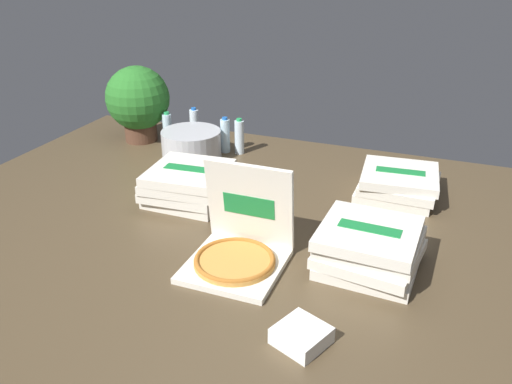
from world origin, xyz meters
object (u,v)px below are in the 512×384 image
(pizza_stack_left_far, at_px, (188,184))
(napkin_pile, at_px, (301,336))
(pizza_stack_right_near, at_px, (398,183))
(ice_bucket, at_px, (191,144))
(open_pizza_box, at_px, (239,246))
(water_bottle_0, at_px, (239,137))
(potted_plant, at_px, (138,100))
(pizza_stack_left_near, at_px, (369,248))
(water_bottle_1, at_px, (225,135))
(water_bottle_3, at_px, (168,130))
(water_bottle_2, at_px, (194,125))

(pizza_stack_left_far, distance_m, napkin_pile, 1.14)
(pizza_stack_right_near, height_order, pizza_stack_left_far, pizza_stack_left_far)
(ice_bucket, bearing_deg, open_pizza_box, -53.22)
(pizza_stack_left_far, height_order, water_bottle_0, water_bottle_0)
(pizza_stack_right_near, height_order, potted_plant, potted_plant)
(pizza_stack_left_near, bearing_deg, pizza_stack_left_far, 164.05)
(water_bottle_1, height_order, potted_plant, potted_plant)
(water_bottle_3, bearing_deg, water_bottle_2, 51.12)
(ice_bucket, height_order, water_bottle_2, water_bottle_2)
(water_bottle_2, height_order, napkin_pile, water_bottle_2)
(water_bottle_3, relative_size, potted_plant, 0.46)
(pizza_stack_left_far, height_order, napkin_pile, pizza_stack_left_far)
(pizza_stack_left_near, relative_size, water_bottle_0, 1.90)
(open_pizza_box, bearing_deg, water_bottle_3, 131.24)
(pizza_stack_left_near, distance_m, pizza_stack_left_far, 0.98)
(pizza_stack_right_near, distance_m, pizza_stack_left_far, 1.06)
(water_bottle_0, bearing_deg, pizza_stack_right_near, -14.46)
(pizza_stack_right_near, distance_m, napkin_pile, 1.23)
(open_pizza_box, xyz_separation_m, water_bottle_3, (-0.94, 1.08, 0.03))
(water_bottle_2, bearing_deg, open_pizza_box, -55.83)
(open_pizza_box, height_order, water_bottle_0, open_pizza_box)
(water_bottle_1, bearing_deg, water_bottle_3, -175.14)
(pizza_stack_left_near, distance_m, potted_plant, 1.91)
(ice_bucket, distance_m, water_bottle_1, 0.22)
(open_pizza_box, xyz_separation_m, water_bottle_1, (-0.56, 1.11, 0.03))
(pizza_stack_left_far, distance_m, water_bottle_3, 0.81)
(water_bottle_2, height_order, water_bottle_3, same)
(open_pizza_box, xyz_separation_m, pizza_stack_left_near, (0.49, 0.16, 0.01))
(ice_bucket, xyz_separation_m, potted_plant, (-0.45, 0.15, 0.18))
(water_bottle_0, height_order, water_bottle_3, same)
(ice_bucket, distance_m, water_bottle_3, 0.27)
(ice_bucket, height_order, napkin_pile, ice_bucket)
(water_bottle_1, relative_size, potted_plant, 0.46)
(pizza_stack_left_far, height_order, water_bottle_1, water_bottle_1)
(pizza_stack_left_far, bearing_deg, water_bottle_2, 115.32)
(pizza_stack_right_near, height_order, water_bottle_2, water_bottle_2)
(water_bottle_2, relative_size, napkin_pile, 1.44)
(pizza_stack_right_near, xyz_separation_m, pizza_stack_left_near, (-0.02, -0.71, 0.02))
(pizza_stack_left_far, relative_size, napkin_pile, 2.69)
(water_bottle_0, relative_size, water_bottle_2, 1.00)
(pizza_stack_left_near, bearing_deg, water_bottle_2, 141.15)
(open_pizza_box, bearing_deg, water_bottle_2, 124.17)
(open_pizza_box, distance_m, pizza_stack_right_near, 1.00)
(water_bottle_1, height_order, water_bottle_2, same)
(pizza_stack_left_far, relative_size, water_bottle_0, 1.87)
(water_bottle_3, bearing_deg, water_bottle_1, 4.86)
(pizza_stack_left_near, bearing_deg, water_bottle_0, 135.00)
(pizza_stack_left_far, relative_size, water_bottle_3, 1.87)
(open_pizza_box, bearing_deg, pizza_stack_left_far, 136.69)
(napkin_pile, bearing_deg, potted_plant, 136.34)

